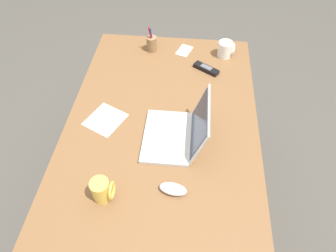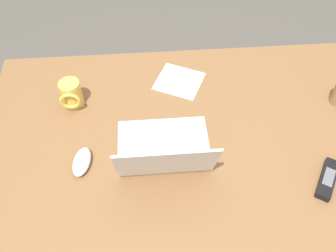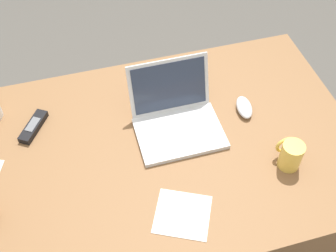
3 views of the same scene
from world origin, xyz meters
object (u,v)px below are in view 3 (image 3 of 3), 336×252
computer_mouse (244,107)px  cordless_phone (33,126)px  laptop (176,118)px  coffee_mug_white (291,154)px

computer_mouse → cordless_phone: 0.81m
laptop → computer_mouse: laptop is taller
coffee_mug_white → cordless_phone: size_ratio=0.69×
laptop → computer_mouse: 0.28m
computer_mouse → cordless_phone: bearing=-179.9°
laptop → cordless_phone: size_ratio=2.05×
laptop → cordless_phone: (-0.52, 0.13, -0.03)m
computer_mouse → coffee_mug_white: 0.29m
coffee_mug_white → laptop: bearing=140.2°
laptop → computer_mouse: bearing=0.9°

